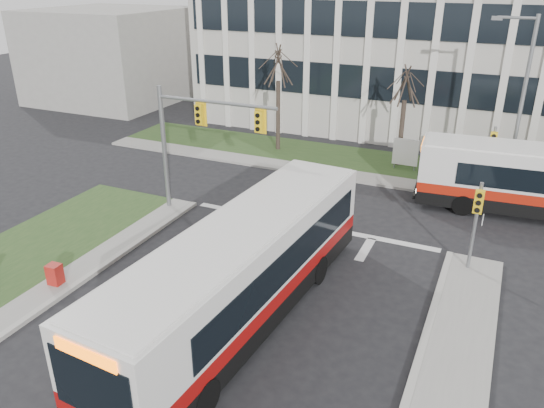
{
  "coord_description": "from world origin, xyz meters",
  "views": [
    {
      "loc": [
        7.63,
        -13.08,
        11.11
      ],
      "look_at": [
        -0.84,
        5.64,
        2.0
      ],
      "focal_mm": 35.0,
      "sensor_mm": 36.0,
      "label": 1
    }
  ],
  "objects_px": {
    "streetlight": "(519,98)",
    "bus_main": "(243,274)",
    "directory_sign": "(406,153)",
    "newspaper_box_red": "(55,276)"
  },
  "relations": [
    {
      "from": "streetlight",
      "to": "bus_main",
      "type": "relative_size",
      "value": 0.69
    },
    {
      "from": "streetlight",
      "to": "directory_sign",
      "type": "bearing_deg",
      "value": 166.77
    },
    {
      "from": "streetlight",
      "to": "directory_sign",
      "type": "distance_m",
      "value": 6.96
    },
    {
      "from": "newspaper_box_red",
      "to": "bus_main",
      "type": "bearing_deg",
      "value": 5.67
    },
    {
      "from": "streetlight",
      "to": "directory_sign",
      "type": "xyz_separation_m",
      "value": [
        -5.53,
        1.3,
        -4.02
      ]
    },
    {
      "from": "streetlight",
      "to": "newspaper_box_red",
      "type": "distance_m",
      "value": 23.14
    },
    {
      "from": "streetlight",
      "to": "bus_main",
      "type": "height_order",
      "value": "streetlight"
    },
    {
      "from": "newspaper_box_red",
      "to": "streetlight",
      "type": "bearing_deg",
      "value": 45.12
    },
    {
      "from": "directory_sign",
      "to": "bus_main",
      "type": "bearing_deg",
      "value": -96.84
    },
    {
      "from": "streetlight",
      "to": "newspaper_box_red",
      "type": "xyz_separation_m",
      "value": [
        -15.02,
        -16.95,
        -4.72
      ]
    }
  ]
}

